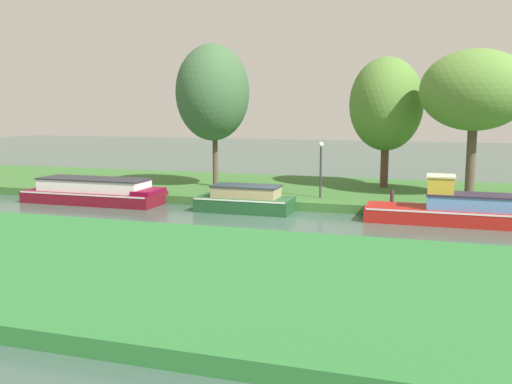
{
  "coord_description": "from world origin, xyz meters",
  "views": [
    {
      "loc": [
        6.52,
        -22.48,
        4.55
      ],
      "look_at": [
        -1.04,
        1.2,
        0.9
      ],
      "focal_mm": 39.92,
      "sensor_mm": 36.0,
      "label": 1
    }
  ],
  "objects_px": {
    "willow_tree_left": "(213,93)",
    "willow_tree_right": "(475,91)",
    "red_narrowboat": "(473,210)",
    "mooring_post_far": "(392,198)",
    "forest_barge": "(245,200)",
    "willow_tree_centre": "(386,104)",
    "mooring_post_near": "(469,201)",
    "lamp_post": "(321,162)",
    "maroon_cruiser": "(95,192)"
  },
  "relations": [
    {
      "from": "maroon_cruiser",
      "to": "willow_tree_centre",
      "type": "bearing_deg",
      "value": 27.92
    },
    {
      "from": "willow_tree_left",
      "to": "willow_tree_right",
      "type": "bearing_deg",
      "value": 0.38
    },
    {
      "from": "maroon_cruiser",
      "to": "willow_tree_right",
      "type": "xyz_separation_m",
      "value": [
        17.31,
        4.52,
        4.83
      ]
    },
    {
      "from": "lamp_post",
      "to": "mooring_post_far",
      "type": "relative_size",
      "value": 3.89
    },
    {
      "from": "forest_barge",
      "to": "willow_tree_right",
      "type": "relative_size",
      "value": 0.62
    },
    {
      "from": "maroon_cruiser",
      "to": "mooring_post_far",
      "type": "height_order",
      "value": "maroon_cruiser"
    },
    {
      "from": "forest_barge",
      "to": "red_narrowboat",
      "type": "xyz_separation_m",
      "value": [
        9.52,
        0.0,
        0.05
      ]
    },
    {
      "from": "red_narrowboat",
      "to": "mooring_post_near",
      "type": "height_order",
      "value": "red_narrowboat"
    },
    {
      "from": "willow_tree_centre",
      "to": "mooring_post_far",
      "type": "height_order",
      "value": "willow_tree_centre"
    },
    {
      "from": "red_narrowboat",
      "to": "mooring_post_far",
      "type": "xyz_separation_m",
      "value": [
        -3.22,
        1.22,
        0.17
      ]
    },
    {
      "from": "willow_tree_left",
      "to": "mooring_post_far",
      "type": "distance_m",
      "value": 11.12
    },
    {
      "from": "red_narrowboat",
      "to": "willow_tree_centre",
      "type": "xyz_separation_m",
      "value": [
        -4.09,
        6.97,
        4.2
      ]
    },
    {
      "from": "willow_tree_right",
      "to": "mooring_post_far",
      "type": "bearing_deg",
      "value": -134.99
    },
    {
      "from": "forest_barge",
      "to": "maroon_cruiser",
      "type": "bearing_deg",
      "value": 180.0
    },
    {
      "from": "willow_tree_left",
      "to": "mooring_post_far",
      "type": "bearing_deg",
      "value": -18.51
    },
    {
      "from": "maroon_cruiser",
      "to": "mooring_post_near",
      "type": "xyz_separation_m",
      "value": [
        17.16,
        1.22,
        0.22
      ]
    },
    {
      "from": "forest_barge",
      "to": "willow_tree_right",
      "type": "xyz_separation_m",
      "value": [
        9.58,
        4.52,
        4.85
      ]
    },
    {
      "from": "maroon_cruiser",
      "to": "willow_tree_centre",
      "type": "height_order",
      "value": "willow_tree_centre"
    },
    {
      "from": "willow_tree_left",
      "to": "maroon_cruiser",
      "type": "bearing_deg",
      "value": -135.01
    },
    {
      "from": "willow_tree_centre",
      "to": "maroon_cruiser",
      "type": "bearing_deg",
      "value": -152.08
    },
    {
      "from": "red_narrowboat",
      "to": "willow_tree_right",
      "type": "height_order",
      "value": "willow_tree_right"
    },
    {
      "from": "red_narrowboat",
      "to": "willow_tree_right",
      "type": "xyz_separation_m",
      "value": [
        0.07,
        4.52,
        4.8
      ]
    },
    {
      "from": "willow_tree_centre",
      "to": "mooring_post_near",
      "type": "relative_size",
      "value": 9.68
    },
    {
      "from": "willow_tree_right",
      "to": "mooring_post_near",
      "type": "xyz_separation_m",
      "value": [
        -0.15,
        -3.29,
        -4.61
      ]
    },
    {
      "from": "forest_barge",
      "to": "mooring_post_near",
      "type": "bearing_deg",
      "value": 7.38
    },
    {
      "from": "lamp_post",
      "to": "mooring_post_near",
      "type": "height_order",
      "value": "lamp_post"
    },
    {
      "from": "willow_tree_left",
      "to": "lamp_post",
      "type": "xyz_separation_m",
      "value": [
        6.21,
        -2.05,
        -3.3
      ]
    },
    {
      "from": "willow_tree_centre",
      "to": "mooring_post_near",
      "type": "height_order",
      "value": "willow_tree_centre"
    },
    {
      "from": "forest_barge",
      "to": "willow_tree_right",
      "type": "height_order",
      "value": "willow_tree_right"
    },
    {
      "from": "willow_tree_left",
      "to": "lamp_post",
      "type": "distance_m",
      "value": 7.32
    },
    {
      "from": "maroon_cruiser",
      "to": "willow_tree_left",
      "type": "bearing_deg",
      "value": 44.99
    },
    {
      "from": "red_narrowboat",
      "to": "maroon_cruiser",
      "type": "xyz_separation_m",
      "value": [
        -17.24,
        0.0,
        -0.03
      ]
    },
    {
      "from": "forest_barge",
      "to": "willow_tree_centre",
      "type": "relative_size",
      "value": 0.63
    },
    {
      "from": "willow_tree_left",
      "to": "forest_barge",
      "type": "bearing_deg",
      "value": -53.37
    },
    {
      "from": "forest_barge",
      "to": "mooring_post_far",
      "type": "xyz_separation_m",
      "value": [
        6.29,
        1.22,
        0.22
      ]
    },
    {
      "from": "lamp_post",
      "to": "willow_tree_left",
      "type": "bearing_deg",
      "value": 161.77
    },
    {
      "from": "red_narrowboat",
      "to": "maroon_cruiser",
      "type": "height_order",
      "value": "red_narrowboat"
    },
    {
      "from": "forest_barge",
      "to": "mooring_post_near",
      "type": "xyz_separation_m",
      "value": [
        9.43,
        1.22,
        0.24
      ]
    },
    {
      "from": "mooring_post_near",
      "to": "mooring_post_far",
      "type": "bearing_deg",
      "value": 180.0
    },
    {
      "from": "willow_tree_centre",
      "to": "lamp_post",
      "type": "height_order",
      "value": "willow_tree_centre"
    },
    {
      "from": "mooring_post_far",
      "to": "mooring_post_near",
      "type": "bearing_deg",
      "value": 0.0
    },
    {
      "from": "red_narrowboat",
      "to": "mooring_post_far",
      "type": "relative_size",
      "value": 11.8
    },
    {
      "from": "forest_barge",
      "to": "lamp_post",
      "type": "distance_m",
      "value": 4.08
    },
    {
      "from": "willow_tree_centre",
      "to": "mooring_post_far",
      "type": "bearing_deg",
      "value": -81.39
    },
    {
      "from": "red_narrowboat",
      "to": "maroon_cruiser",
      "type": "relative_size",
      "value": 1.15
    },
    {
      "from": "willow_tree_left",
      "to": "willow_tree_right",
      "type": "relative_size",
      "value": 1.09
    },
    {
      "from": "willow_tree_left",
      "to": "mooring_post_near",
      "type": "xyz_separation_m",
      "value": [
        12.72,
        -3.21,
        -4.62
      ]
    },
    {
      "from": "red_narrowboat",
      "to": "lamp_post",
      "type": "relative_size",
      "value": 3.03
    },
    {
      "from": "forest_barge",
      "to": "lamp_post",
      "type": "height_order",
      "value": "lamp_post"
    },
    {
      "from": "willow_tree_left",
      "to": "lamp_post",
      "type": "height_order",
      "value": "willow_tree_left"
    }
  ]
}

